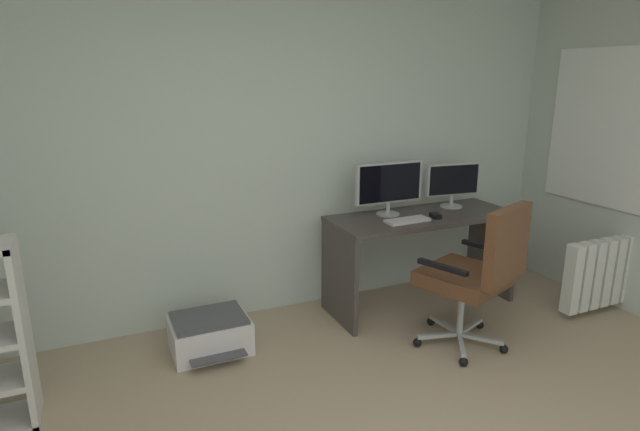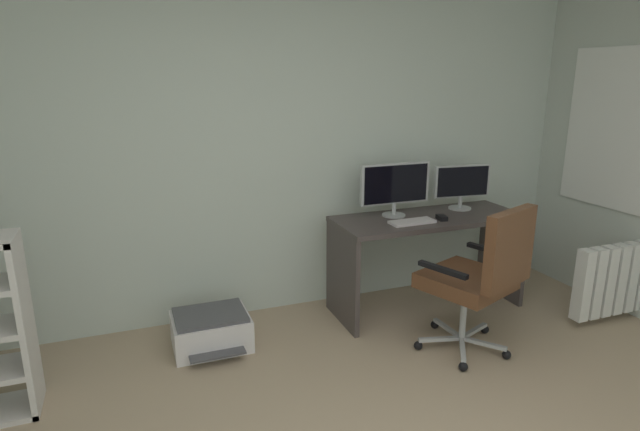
{
  "view_description": "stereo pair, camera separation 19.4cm",
  "coord_description": "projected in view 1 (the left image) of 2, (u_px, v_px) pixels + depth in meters",
  "views": [
    {
      "loc": [
        -1.06,
        -1.17,
        1.8
      ],
      "look_at": [
        0.25,
        1.74,
        0.94
      ],
      "focal_mm": 29.08,
      "sensor_mm": 36.0,
      "label": 1
    },
    {
      "loc": [
        -0.88,
        -1.24,
        1.8
      ],
      "look_at": [
        0.25,
        1.74,
        0.94
      ],
      "focal_mm": 29.08,
      "sensor_mm": 36.0,
      "label": 2
    }
  ],
  "objects": [
    {
      "name": "monitor_secondary",
      "position": [
        453.0,
        182.0,
        4.2
      ],
      "size": [
        0.47,
        0.18,
        0.36
      ],
      "color": "#B2B5B7",
      "rests_on": "desk"
    },
    {
      "name": "monitor_main",
      "position": [
        389.0,
        185.0,
        3.96
      ],
      "size": [
        0.57,
        0.18,
        0.41
      ],
      "color": "#B2B5B7",
      "rests_on": "desk"
    },
    {
      "name": "desk",
      "position": [
        422.0,
        239.0,
        4.07
      ],
      "size": [
        1.48,
        0.57,
        0.75
      ],
      "color": "#463E3C",
      "rests_on": "ground"
    },
    {
      "name": "wall_back",
      "position": [
        245.0,
        142.0,
        3.78
      ],
      "size": [
        5.38,
        0.1,
        2.66
      ],
      "primitive_type": "cube",
      "color": "silver",
      "rests_on": "ground"
    },
    {
      "name": "computer_mouse",
      "position": [
        436.0,
        216.0,
        3.93
      ],
      "size": [
        0.08,
        0.11,
        0.03
      ],
      "primitive_type": "cube",
      "rotation": [
        0.0,
        0.0,
        -0.2
      ],
      "color": "black",
      "rests_on": "desk"
    },
    {
      "name": "office_chair",
      "position": [
        478.0,
        270.0,
        3.39
      ],
      "size": [
        0.68,
        0.71,
        1.03
      ],
      "color": "#B7BABC",
      "rests_on": "ground"
    },
    {
      "name": "keyboard",
      "position": [
        407.0,
        220.0,
        3.83
      ],
      "size": [
        0.34,
        0.14,
        0.02
      ],
      "primitive_type": "cube",
      "rotation": [
        0.0,
        0.0,
        0.03
      ],
      "color": "silver",
      "rests_on": "desk"
    },
    {
      "name": "printer",
      "position": [
        210.0,
        333.0,
        3.49
      ],
      "size": [
        0.51,
        0.49,
        0.25
      ],
      "color": "white",
      "rests_on": "ground"
    },
    {
      "name": "radiator",
      "position": [
        614.0,
        270.0,
        4.04
      ],
      "size": [
        0.99,
        0.1,
        0.54
      ],
      "color": "white",
      "rests_on": "ground"
    }
  ]
}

